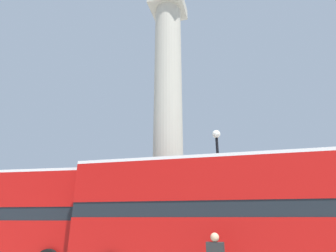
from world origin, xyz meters
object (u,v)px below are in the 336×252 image
monument_column (168,146)px  street_lamp (220,187)px  bus_a (223,211)px  equestrian_statue (70,225)px

monument_column → street_lamp: (3.39, -2.80, -3.03)m
bus_a → equestrian_statue: 17.43m
bus_a → equestrian_statue: bearing=141.6°
monument_column → bus_a: (3.67, -5.54, -4.23)m
street_lamp → bus_a: bearing=-84.2°
equestrian_statue → street_lamp: (13.57, -7.81, 2.05)m
equestrian_statue → street_lamp: bearing=-12.2°
bus_a → street_lamp: bearing=94.7°
street_lamp → monument_column: bearing=140.4°
bus_a → equestrian_statue: size_ratio=1.99×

